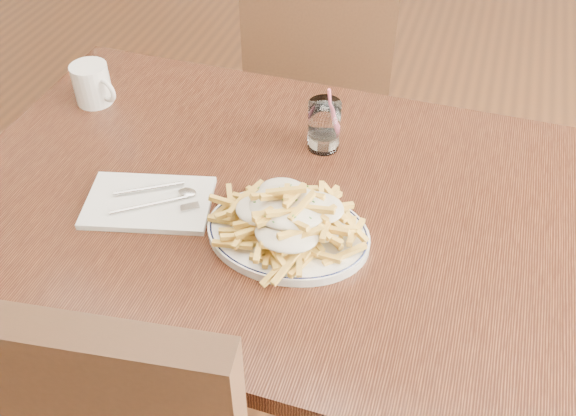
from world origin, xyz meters
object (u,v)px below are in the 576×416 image
(chair_far, at_px, (318,86))
(coffee_mug, at_px, (93,84))
(table, at_px, (272,226))
(fries_plate, at_px, (288,233))
(water_glass, at_px, (324,128))
(loaded_fries, at_px, (288,213))

(chair_far, distance_m, coffee_mug, 0.75)
(table, distance_m, fries_plate, 0.14)
(table, distance_m, water_glass, 0.22)
(fries_plate, distance_m, coffee_mug, 0.60)
(chair_far, bearing_deg, loaded_fries, -78.28)
(chair_far, relative_size, fries_plate, 2.86)
(water_glass, distance_m, coffee_mug, 0.52)
(chair_far, bearing_deg, table, -81.38)
(chair_far, height_order, water_glass, water_glass)
(chair_far, height_order, fries_plate, chair_far)
(table, height_order, fries_plate, fries_plate)
(water_glass, relative_size, coffee_mug, 1.28)
(chair_far, distance_m, fries_plate, 0.92)
(fries_plate, relative_size, coffee_mug, 2.79)
(water_glass, bearing_deg, table, -106.72)
(chair_far, bearing_deg, fries_plate, -78.28)
(loaded_fries, bearing_deg, coffee_mug, 152.74)
(table, bearing_deg, fries_plate, -56.34)
(table, xyz_separation_m, loaded_fries, (0.06, -0.09, 0.14))
(chair_far, distance_m, loaded_fries, 0.94)
(loaded_fries, height_order, coffee_mug, loaded_fries)
(coffee_mug, bearing_deg, table, -21.01)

